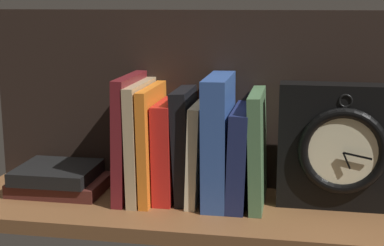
{
  "coord_description": "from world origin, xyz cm",
  "views": [
    {
      "loc": [
        17.31,
        -96.35,
        36.01
      ],
      "look_at": [
        -1.12,
        3.31,
        14.34
      ],
      "focal_mm": 53.65,
      "sensor_mm": 36.0,
      "label": 1
    }
  ],
  "objects_px": {
    "book_cream_twain": "(200,152)",
    "book_navy_bierce": "(241,155)",
    "book_tan_shortstories": "(142,140)",
    "book_green_romantic": "(257,148)",
    "book_orange_pandolfini": "(153,142)",
    "book_stack_side": "(59,179)",
    "book_black_skeptic": "(186,145)",
    "book_maroon_dawkins": "(130,136)",
    "book_blue_modern": "(219,139)",
    "book_red_requiem": "(168,150)",
    "framed_clock": "(342,147)"
  },
  "relations": [
    {
      "from": "book_green_romantic",
      "to": "book_cream_twain",
      "type": "bearing_deg",
      "value": 180.0
    },
    {
      "from": "book_tan_shortstories",
      "to": "book_red_requiem",
      "type": "height_order",
      "value": "book_tan_shortstories"
    },
    {
      "from": "book_tan_shortstories",
      "to": "book_green_romantic",
      "type": "xyz_separation_m",
      "value": [
        0.21,
        0.0,
        -0.01
      ]
    },
    {
      "from": "book_tan_shortstories",
      "to": "book_orange_pandolfini",
      "type": "xyz_separation_m",
      "value": [
        0.02,
        0.0,
        -0.0
      ]
    },
    {
      "from": "framed_clock",
      "to": "book_navy_bierce",
      "type": "bearing_deg",
      "value": -178.99
    },
    {
      "from": "book_red_requiem",
      "to": "book_black_skeptic",
      "type": "distance_m",
      "value": 0.04
    },
    {
      "from": "book_orange_pandolfini",
      "to": "book_navy_bierce",
      "type": "distance_m",
      "value": 0.16
    },
    {
      "from": "book_navy_bierce",
      "to": "book_stack_side",
      "type": "bearing_deg",
      "value": -179.18
    },
    {
      "from": "book_maroon_dawkins",
      "to": "book_tan_shortstories",
      "type": "xyz_separation_m",
      "value": [
        0.02,
        0.0,
        -0.01
      ]
    },
    {
      "from": "book_red_requiem",
      "to": "book_maroon_dawkins",
      "type": "bearing_deg",
      "value": 180.0
    },
    {
      "from": "book_navy_bierce",
      "to": "book_green_romantic",
      "type": "xyz_separation_m",
      "value": [
        0.03,
        0.0,
        0.01
      ]
    },
    {
      "from": "book_orange_pandolfini",
      "to": "framed_clock",
      "type": "distance_m",
      "value": 0.34
    },
    {
      "from": "framed_clock",
      "to": "book_stack_side",
      "type": "distance_m",
      "value": 0.53
    },
    {
      "from": "book_orange_pandolfini",
      "to": "book_stack_side",
      "type": "relative_size",
      "value": 1.2
    },
    {
      "from": "book_maroon_dawkins",
      "to": "book_navy_bierce",
      "type": "xyz_separation_m",
      "value": [
        0.21,
        0.0,
        -0.03
      ]
    },
    {
      "from": "book_green_romantic",
      "to": "book_maroon_dawkins",
      "type": "bearing_deg",
      "value": 180.0
    },
    {
      "from": "book_orange_pandolfini",
      "to": "book_black_skeptic",
      "type": "distance_m",
      "value": 0.06
    },
    {
      "from": "book_blue_modern",
      "to": "book_cream_twain",
      "type": "bearing_deg",
      "value": 180.0
    },
    {
      "from": "book_cream_twain",
      "to": "book_navy_bierce",
      "type": "bearing_deg",
      "value": 0.0
    },
    {
      "from": "book_blue_modern",
      "to": "book_green_romantic",
      "type": "xyz_separation_m",
      "value": [
        0.07,
        0.0,
        -0.01
      ]
    },
    {
      "from": "book_orange_pandolfini",
      "to": "framed_clock",
      "type": "relative_size",
      "value": 0.94
    },
    {
      "from": "book_maroon_dawkins",
      "to": "book_tan_shortstories",
      "type": "distance_m",
      "value": 0.02
    },
    {
      "from": "book_green_romantic",
      "to": "book_stack_side",
      "type": "bearing_deg",
      "value": -179.25
    },
    {
      "from": "book_orange_pandolfini",
      "to": "book_red_requiem",
      "type": "xyz_separation_m",
      "value": [
        0.03,
        0.0,
        -0.01
      ]
    },
    {
      "from": "book_green_romantic",
      "to": "book_stack_side",
      "type": "relative_size",
      "value": 1.17
    },
    {
      "from": "book_cream_twain",
      "to": "book_green_romantic",
      "type": "distance_m",
      "value": 0.1
    },
    {
      "from": "book_orange_pandolfini",
      "to": "book_stack_side",
      "type": "bearing_deg",
      "value": -178.47
    },
    {
      "from": "book_maroon_dawkins",
      "to": "book_cream_twain",
      "type": "height_order",
      "value": "book_maroon_dawkins"
    },
    {
      "from": "book_orange_pandolfini",
      "to": "book_cream_twain",
      "type": "bearing_deg",
      "value": 0.0
    },
    {
      "from": "book_navy_bierce",
      "to": "book_stack_side",
      "type": "relative_size",
      "value": 1.0
    },
    {
      "from": "book_maroon_dawkins",
      "to": "book_stack_side",
      "type": "distance_m",
      "value": 0.17
    },
    {
      "from": "framed_clock",
      "to": "book_black_skeptic",
      "type": "bearing_deg",
      "value": -179.36
    },
    {
      "from": "book_black_skeptic",
      "to": "book_cream_twain",
      "type": "distance_m",
      "value": 0.03
    },
    {
      "from": "book_red_requiem",
      "to": "book_stack_side",
      "type": "height_order",
      "value": "book_red_requiem"
    },
    {
      "from": "book_tan_shortstories",
      "to": "book_green_romantic",
      "type": "distance_m",
      "value": 0.21
    },
    {
      "from": "book_maroon_dawkins",
      "to": "book_blue_modern",
      "type": "bearing_deg",
      "value": 0.0
    },
    {
      "from": "book_cream_twain",
      "to": "framed_clock",
      "type": "xyz_separation_m",
      "value": [
        0.25,
        0.0,
        0.02
      ]
    },
    {
      "from": "book_orange_pandolfini",
      "to": "book_cream_twain",
      "type": "xyz_separation_m",
      "value": [
        0.09,
        0.0,
        -0.01
      ]
    },
    {
      "from": "book_green_romantic",
      "to": "book_red_requiem",
      "type": "bearing_deg",
      "value": 180.0
    },
    {
      "from": "book_cream_twain",
      "to": "book_navy_bierce",
      "type": "relative_size",
      "value": 1.04
    },
    {
      "from": "book_tan_shortstories",
      "to": "framed_clock",
      "type": "distance_m",
      "value": 0.36
    },
    {
      "from": "book_maroon_dawkins",
      "to": "book_cream_twain",
      "type": "xyz_separation_m",
      "value": [
        0.13,
        0.0,
        -0.02
      ]
    },
    {
      "from": "book_orange_pandolfini",
      "to": "book_green_romantic",
      "type": "relative_size",
      "value": 1.02
    },
    {
      "from": "book_blue_modern",
      "to": "framed_clock",
      "type": "relative_size",
      "value": 1.04
    },
    {
      "from": "book_red_requiem",
      "to": "book_navy_bierce",
      "type": "relative_size",
      "value": 1.04
    },
    {
      "from": "book_cream_twain",
      "to": "framed_clock",
      "type": "bearing_deg",
      "value": 0.71
    },
    {
      "from": "book_orange_pandolfini",
      "to": "book_green_romantic",
      "type": "bearing_deg",
      "value": 0.0
    },
    {
      "from": "book_red_requiem",
      "to": "book_cream_twain",
      "type": "distance_m",
      "value": 0.06
    },
    {
      "from": "book_black_skeptic",
      "to": "book_stack_side",
      "type": "xyz_separation_m",
      "value": [
        -0.25,
        -0.0,
        -0.08
      ]
    },
    {
      "from": "book_red_requiem",
      "to": "framed_clock",
      "type": "distance_m",
      "value": 0.31
    }
  ]
}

